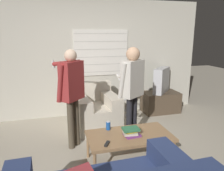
{
  "coord_description": "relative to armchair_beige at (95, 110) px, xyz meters",
  "views": [
    {
      "loc": [
        -0.78,
        -2.77,
        1.82
      ],
      "look_at": [
        0.12,
        0.55,
        1.0
      ],
      "focal_mm": 35.0,
      "sensor_mm": 36.0,
      "label": 1
    }
  ],
  "objects": [
    {
      "name": "wall_back",
      "position": [
        0.04,
        0.76,
        0.94
      ],
      "size": [
        5.2,
        0.08,
        2.55
      ],
      "color": "#BCB7A8",
      "rests_on": "ground_plane"
    },
    {
      "name": "soda_can",
      "position": [
        -0.02,
        -1.12,
        0.15
      ],
      "size": [
        0.07,
        0.07,
        0.13
      ],
      "color": "#194C9E",
      "rests_on": "coffee_table"
    },
    {
      "name": "book_stack",
      "position": [
        0.24,
        -1.4,
        0.14
      ],
      "size": [
        0.24,
        0.19,
        0.11
      ],
      "color": "#75387F",
      "rests_on": "coffee_table"
    },
    {
      "name": "armchair_beige",
      "position": [
        0.0,
        0.0,
        0.0
      ],
      "size": [
        0.9,
        0.97,
        0.85
      ],
      "rotation": [
        0.0,
        0.0,
        3.23
      ],
      "color": "beige",
      "rests_on": "ground_plane"
    },
    {
      "name": "coffee_table",
      "position": [
        0.23,
        -1.37,
        0.05
      ],
      "size": [
        1.19,
        0.63,
        0.43
      ],
      "color": "#9E754C",
      "rests_on": "ground_plane"
    },
    {
      "name": "person_right_standing",
      "position": [
        0.48,
        -0.74,
        0.68
      ],
      "size": [
        0.5,
        0.75,
        1.61
      ],
      "rotation": [
        0.0,
        0.0,
        0.61
      ],
      "color": "black",
      "rests_on": "ground_plane"
    },
    {
      "name": "floor_fan",
      "position": [
        0.85,
        0.36,
        -0.12
      ],
      "size": [
        0.35,
        0.2,
        0.44
      ],
      "color": "#A8A8AD",
      "rests_on": "ground_plane"
    },
    {
      "name": "ground_plane",
      "position": [
        0.03,
        -1.27,
        -0.34
      ],
      "size": [
        16.0,
        16.0,
        0.0
      ],
      "primitive_type": "plane",
      "color": "#B2A893"
    },
    {
      "name": "spare_remote",
      "position": [
        -0.15,
        -1.56,
        0.1
      ],
      "size": [
        0.1,
        0.13,
        0.02
      ],
      "rotation": [
        0.0,
        0.0,
        -0.53
      ],
      "color": "black",
      "rests_on": "coffee_table"
    },
    {
      "name": "tv",
      "position": [
        1.64,
        0.42,
        0.42
      ],
      "size": [
        0.57,
        0.58,
        0.58
      ],
      "rotation": [
        0.0,
        0.0,
        3.94
      ],
      "color": "#B2B2B7",
      "rests_on": "tv_stand"
    },
    {
      "name": "person_left_standing",
      "position": [
        -0.5,
        -0.68,
        0.66
      ],
      "size": [
        0.49,
        0.79,
        1.59
      ],
      "rotation": [
        0.0,
        0.0,
        0.79
      ],
      "color": "#4C4233",
      "rests_on": "ground_plane"
    },
    {
      "name": "tv_stand",
      "position": [
        1.65,
        0.42,
        -0.1
      ],
      "size": [
        0.84,
        0.5,
        0.48
      ],
      "color": "#4C3D2D",
      "rests_on": "ground_plane"
    }
  ]
}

